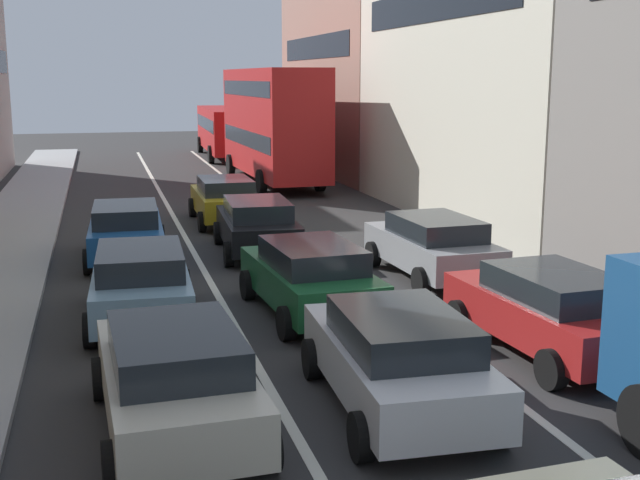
{
  "coord_description": "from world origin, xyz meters",
  "views": [
    {
      "loc": [
        -4.04,
        -2.89,
        4.7
      ],
      "look_at": [
        0.0,
        12.0,
        1.6
      ],
      "focal_mm": 45.62,
      "sensor_mm": 36.0,
      "label": 1
    }
  ],
  "objects_px": {
    "sedan_right_lane_behind_truck": "(550,309)",
    "bus_far_queue_secondary": "(226,128)",
    "sedan_centre_lane_second": "(398,357)",
    "wagon_left_lane_second": "(175,377)",
    "wagon_right_lane_far": "(432,245)",
    "sedan_left_lane_third": "(141,282)",
    "hatchback_centre_lane_third": "(310,276)",
    "coupe_centre_lane_fourth": "(257,225)",
    "sedan_left_lane_fourth": "(126,230)",
    "bus_mid_queue_primary": "(273,120)",
    "sedan_centre_lane_fifth": "(225,199)"
  },
  "relations": [
    {
      "from": "hatchback_centre_lane_third",
      "to": "bus_far_queue_secondary",
      "type": "relative_size",
      "value": 0.42
    },
    {
      "from": "sedan_left_lane_fourth",
      "to": "bus_far_queue_secondary",
      "type": "xyz_separation_m",
      "value": [
        6.75,
        26.78,
        0.96
      ]
    },
    {
      "from": "coupe_centre_lane_fourth",
      "to": "sedan_left_lane_third",
      "type": "bearing_deg",
      "value": 151.9
    },
    {
      "from": "sedan_right_lane_behind_truck",
      "to": "hatchback_centre_lane_third",
      "type": "bearing_deg",
      "value": 41.49
    },
    {
      "from": "sedan_left_lane_fourth",
      "to": "sedan_right_lane_behind_truck",
      "type": "height_order",
      "value": "same"
    },
    {
      "from": "coupe_centre_lane_fourth",
      "to": "sedan_left_lane_fourth",
      "type": "bearing_deg",
      "value": 92.01
    },
    {
      "from": "sedan_right_lane_behind_truck",
      "to": "sedan_centre_lane_second",
      "type": "bearing_deg",
      "value": 111.58
    },
    {
      "from": "sedan_right_lane_behind_truck",
      "to": "bus_far_queue_secondary",
      "type": "distance_m",
      "value": 36.19
    },
    {
      "from": "hatchback_centre_lane_third",
      "to": "wagon_left_lane_second",
      "type": "bearing_deg",
      "value": 143.97
    },
    {
      "from": "wagon_right_lane_far",
      "to": "sedan_left_lane_fourth",
      "type": "bearing_deg",
      "value": 58.93
    },
    {
      "from": "sedan_left_lane_third",
      "to": "sedan_left_lane_fourth",
      "type": "xyz_separation_m",
      "value": [
        -0.09,
        5.62,
        0.0
      ]
    },
    {
      "from": "coupe_centre_lane_fourth",
      "to": "sedan_right_lane_behind_truck",
      "type": "height_order",
      "value": "same"
    },
    {
      "from": "wagon_left_lane_second",
      "to": "wagon_right_lane_far",
      "type": "relative_size",
      "value": 1.0
    },
    {
      "from": "sedan_left_lane_third",
      "to": "sedan_centre_lane_fifth",
      "type": "distance_m",
      "value": 10.96
    },
    {
      "from": "sedan_left_lane_third",
      "to": "sedan_right_lane_behind_truck",
      "type": "distance_m",
      "value": 7.67
    },
    {
      "from": "wagon_left_lane_second",
      "to": "sedan_left_lane_third",
      "type": "xyz_separation_m",
      "value": [
        -0.17,
        5.32,
        0.0
      ]
    },
    {
      "from": "bus_mid_queue_primary",
      "to": "wagon_right_lane_far",
      "type": "bearing_deg",
      "value": 178.55
    },
    {
      "from": "sedan_left_lane_fourth",
      "to": "sedan_centre_lane_fifth",
      "type": "height_order",
      "value": "same"
    },
    {
      "from": "sedan_left_lane_third",
      "to": "bus_mid_queue_primary",
      "type": "xyz_separation_m",
      "value": [
        6.86,
        20.06,
        2.03
      ]
    },
    {
      "from": "sedan_centre_lane_second",
      "to": "sedan_left_lane_third",
      "type": "height_order",
      "value": "same"
    },
    {
      "from": "sedan_left_lane_third",
      "to": "hatchback_centre_lane_third",
      "type": "bearing_deg",
      "value": -94.8
    },
    {
      "from": "sedan_left_lane_fourth",
      "to": "sedan_centre_lane_fifth",
      "type": "distance_m",
      "value": 5.88
    },
    {
      "from": "sedan_left_lane_third",
      "to": "sedan_left_lane_fourth",
      "type": "distance_m",
      "value": 5.62
    },
    {
      "from": "hatchback_centre_lane_third",
      "to": "coupe_centre_lane_fourth",
      "type": "height_order",
      "value": "same"
    },
    {
      "from": "wagon_left_lane_second",
      "to": "sedan_right_lane_behind_truck",
      "type": "distance_m",
      "value": 6.69
    },
    {
      "from": "hatchback_centre_lane_third",
      "to": "bus_mid_queue_primary",
      "type": "distance_m",
      "value": 20.88
    },
    {
      "from": "coupe_centre_lane_fourth",
      "to": "bus_mid_queue_primary",
      "type": "relative_size",
      "value": 0.42
    },
    {
      "from": "sedan_left_lane_fourth",
      "to": "sedan_right_lane_behind_truck",
      "type": "distance_m",
      "value": 11.58
    },
    {
      "from": "coupe_centre_lane_fourth",
      "to": "bus_mid_queue_primary",
      "type": "bearing_deg",
      "value": -10.64
    },
    {
      "from": "hatchback_centre_lane_third",
      "to": "sedan_left_lane_fourth",
      "type": "bearing_deg",
      "value": 25.65
    },
    {
      "from": "sedan_left_lane_third",
      "to": "sedan_right_lane_behind_truck",
      "type": "relative_size",
      "value": 0.99
    },
    {
      "from": "sedan_left_lane_fourth",
      "to": "sedan_right_lane_behind_truck",
      "type": "bearing_deg",
      "value": -142.33
    },
    {
      "from": "wagon_left_lane_second",
      "to": "bus_mid_queue_primary",
      "type": "height_order",
      "value": "bus_mid_queue_primary"
    },
    {
      "from": "wagon_left_lane_second",
      "to": "wagon_right_lane_far",
      "type": "height_order",
      "value": "same"
    },
    {
      "from": "sedan_centre_lane_second",
      "to": "sedan_left_lane_third",
      "type": "relative_size",
      "value": 1.0
    },
    {
      "from": "sedan_right_lane_behind_truck",
      "to": "bus_far_queue_secondary",
      "type": "relative_size",
      "value": 0.42
    },
    {
      "from": "bus_mid_queue_primary",
      "to": "bus_far_queue_secondary",
      "type": "bearing_deg",
      "value": -0.48
    },
    {
      "from": "coupe_centre_lane_fourth",
      "to": "sedan_right_lane_behind_truck",
      "type": "bearing_deg",
      "value": -157.46
    },
    {
      "from": "wagon_left_lane_second",
      "to": "bus_far_queue_secondary",
      "type": "relative_size",
      "value": 0.41
    },
    {
      "from": "sedan_centre_lane_second",
      "to": "sedan_left_lane_fourth",
      "type": "bearing_deg",
      "value": 19.55
    },
    {
      "from": "sedan_centre_lane_second",
      "to": "sedan_centre_lane_fifth",
      "type": "bearing_deg",
      "value": 2.69
    },
    {
      "from": "sedan_right_lane_behind_truck",
      "to": "bus_mid_queue_primary",
      "type": "height_order",
      "value": "bus_mid_queue_primary"
    },
    {
      "from": "sedan_left_lane_third",
      "to": "sedan_centre_lane_fifth",
      "type": "xyz_separation_m",
      "value": [
        3.23,
        10.47,
        0.0
      ]
    },
    {
      "from": "sedan_centre_lane_second",
      "to": "bus_mid_queue_primary",
      "type": "xyz_separation_m",
      "value": [
        3.57,
        25.44,
        2.03
      ]
    },
    {
      "from": "sedan_left_lane_third",
      "to": "sedan_centre_lane_second",
      "type": "bearing_deg",
      "value": -146.22
    },
    {
      "from": "coupe_centre_lane_fourth",
      "to": "bus_mid_queue_primary",
      "type": "xyz_separation_m",
      "value": [
        3.51,
        14.5,
        2.03
      ]
    },
    {
      "from": "sedan_centre_lane_second",
      "to": "wagon_left_lane_second",
      "type": "distance_m",
      "value": 3.12
    },
    {
      "from": "coupe_centre_lane_fourth",
      "to": "bus_far_queue_secondary",
      "type": "bearing_deg",
      "value": -4.05
    },
    {
      "from": "sedan_left_lane_third",
      "to": "wagon_right_lane_far",
      "type": "distance_m",
      "value": 7.09
    },
    {
      "from": "sedan_centre_lane_second",
      "to": "wagon_left_lane_second",
      "type": "xyz_separation_m",
      "value": [
        -3.12,
        0.05,
        0.0
      ]
    }
  ]
}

